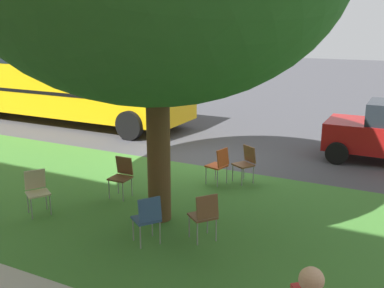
# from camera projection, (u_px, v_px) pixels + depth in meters

# --- Properties ---
(ground) EXTENTS (80.00, 80.00, 0.00)m
(ground) POSITION_uv_depth(u_px,v_px,m) (198.00, 163.00, 12.26)
(ground) COLOR #424247
(grass_verge) EXTENTS (48.00, 6.00, 0.01)m
(grass_verge) POSITION_uv_depth(u_px,v_px,m) (131.00, 203.00, 9.51)
(grass_verge) COLOR #3D752D
(grass_verge) RESTS_ON ground
(chair_0) EXTENTS (0.59, 0.58, 0.88)m
(chair_0) POSITION_uv_depth(u_px,v_px,m) (204.00, 213.00, 7.72)
(chair_0) COLOR brown
(chair_0) RESTS_ON ground
(chair_1) EXTENTS (0.43, 0.43, 0.88)m
(chair_1) POSITION_uv_depth(u_px,v_px,m) (122.00, 174.00, 9.76)
(chair_1) COLOR brown
(chair_1) RESTS_ON ground
(chair_2) EXTENTS (0.57, 0.57, 0.88)m
(chair_2) POSITION_uv_depth(u_px,v_px,m) (246.00, 161.00, 10.66)
(chair_2) COLOR brown
(chair_2) RESTS_ON ground
(chair_3) EXTENTS (0.51, 0.50, 0.88)m
(chair_3) POSITION_uv_depth(u_px,v_px,m) (219.00, 163.00, 10.50)
(chair_3) COLOR #C64C1E
(chair_3) RESTS_ON ground
(chair_4) EXTENTS (0.58, 0.58, 0.88)m
(chair_4) POSITION_uv_depth(u_px,v_px,m) (148.00, 216.00, 7.61)
(chair_4) COLOR #335184
(chair_4) RESTS_ON ground
(chair_5) EXTENTS (0.58, 0.57, 0.88)m
(chair_5) POSITION_uv_depth(u_px,v_px,m) (37.00, 189.00, 8.89)
(chair_5) COLOR beige
(chair_5) RESTS_ON ground
(school_bus) EXTENTS (10.40, 2.80, 2.88)m
(school_bus) POSITION_uv_depth(u_px,v_px,m) (60.00, 76.00, 17.09)
(school_bus) COLOR yellow
(school_bus) RESTS_ON ground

